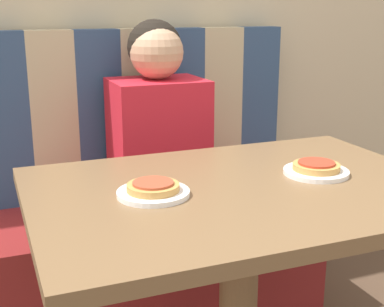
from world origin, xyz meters
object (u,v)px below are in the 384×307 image
plate_left (153,193)px  pizza_left (153,187)px  person (158,121)px  pizza_right (316,166)px  plate_right (316,172)px

plate_left → pizza_left: size_ratio=1.39×
person → pizza_left: bearing=-109.0°
person → plate_left: person is taller
plate_left → pizza_right: size_ratio=1.39×
person → plate_right: 0.69m
person → plate_right: person is taller
person → pizza_right: person is taller
plate_left → pizza_right: 0.45m
person → pizza_left: person is taller
plate_right → pizza_right: bearing=-90.0°
plate_right → pizza_left: bearing=-180.0°
plate_left → pizza_left: bearing=-90.0°
plate_left → pizza_right: pizza_right is taller
person → pizza_right: 0.69m
pizza_left → pizza_right: same height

